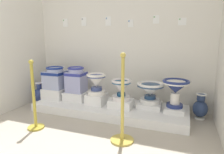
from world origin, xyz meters
The scene contains 24 objects.
wall_back centered at (1.61, 2.58, 1.60)m, with size 3.41×0.06×3.21m, color silver.
display_platform centered at (1.61, 2.10, 0.07)m, with size 2.51×0.86×0.13m, color white.
plinth_block_slender_white centered at (0.53, 2.12, 0.22)m, with size 0.39×0.39×0.19m, color white.
antique_toilet_slender_white centered at (0.53, 2.12, 0.52)m, with size 0.36×0.34×0.39m.
plinth_block_tall_cobalt centered at (0.96, 2.14, 0.21)m, with size 0.39×0.36×0.15m, color white.
antique_toilet_tall_cobalt centered at (0.96, 2.14, 0.52)m, with size 0.32×0.29×0.45m.
plinth_block_central_ornate centered at (1.40, 2.05, 0.22)m, with size 0.29×0.33×0.18m, color white.
antique_toilet_central_ornate centered at (1.40, 2.05, 0.51)m, with size 0.32×0.32×0.34m.
plinth_block_squat_floral centered at (1.83, 2.04, 0.19)m, with size 0.36×0.32×0.13m, color white.
antique_toilet_squat_floral centered at (1.83, 2.04, 0.45)m, with size 0.32×0.32×0.32m.
plinth_block_pale_glazed centered at (2.26, 2.19, 0.17)m, with size 0.36×0.35×0.08m, color white.
antique_toilet_pale_glazed centered at (2.26, 2.19, 0.42)m, with size 0.42×0.42×0.32m.
plinth_block_broad_patterned centered at (2.64, 2.13, 0.17)m, with size 0.29×0.33×0.07m, color white.
antique_toilet_broad_patterned centered at (2.64, 2.13, 0.50)m, with size 0.39×0.39×0.41m.
info_placard_first centered at (0.52, 2.54, 1.52)m, with size 0.10×0.01×0.15m.
info_placard_second centered at (0.93, 2.54, 1.53)m, with size 0.10×0.01×0.16m.
info_placard_third centered at (1.42, 2.54, 1.52)m, with size 0.10×0.01×0.16m.
info_placard_fourth centered at (1.83, 2.54, 1.47)m, with size 0.09×0.01×0.13m.
info_placard_fifth centered at (2.26, 2.54, 1.53)m, with size 0.10×0.01×0.13m.
info_placard_sixth centered at (2.66, 2.54, 1.48)m, with size 0.12×0.01×0.11m.
decorative_vase_spare centered at (0.20, 2.06, 0.17)m, with size 0.24×0.24×0.41m.
decorative_vase_companion centered at (3.01, 2.32, 0.18)m, with size 0.22×0.22×0.40m.
stanchion_post_near_left centered at (0.88, 1.17, 0.31)m, with size 0.22×0.22×0.95m.
stanchion_post_near_right centered at (2.10, 1.25, 0.30)m, with size 0.28×0.28×1.06m.
Camera 1 is at (2.75, -0.85, 1.21)m, focal length 31.67 mm.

